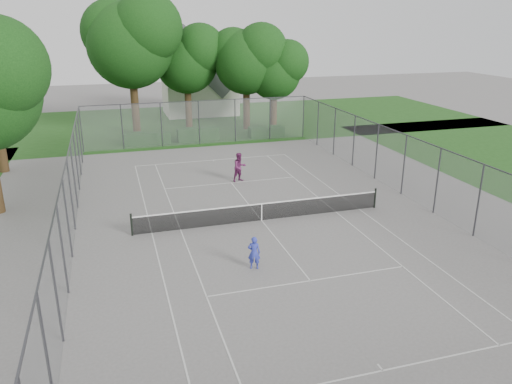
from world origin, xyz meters
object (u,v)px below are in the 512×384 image
object	(u,v)px
girl_player	(254,253)
tennis_net	(262,211)
house	(199,78)
woman_player	(240,167)

from	to	relation	value
girl_player	tennis_net	bearing A→B (deg)	-92.09
house	woman_player	world-z (taller)	house
girl_player	woman_player	size ratio (longest dim) A/B	0.77
tennis_net	house	xyz separation A→B (m)	(2.62, 30.72, 3.18)
house	girl_player	bearing A→B (deg)	-97.12
tennis_net	girl_player	distance (m)	5.10
house	woman_player	size ratio (longest dim) A/B	5.00
woman_player	tennis_net	bearing A→B (deg)	-113.75
house	girl_player	world-z (taller)	house
girl_player	woman_player	xyz separation A→B (m)	(2.41, 11.34, 0.21)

